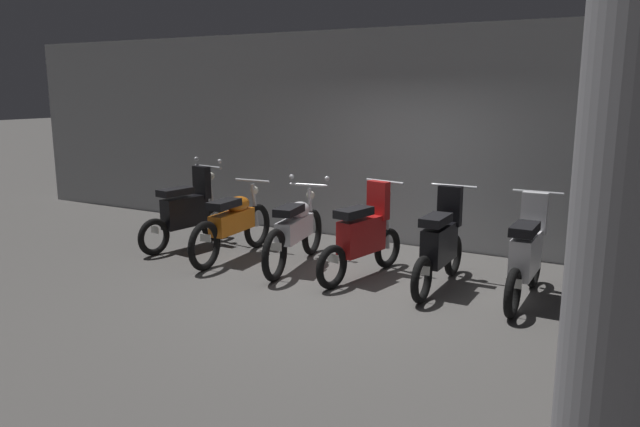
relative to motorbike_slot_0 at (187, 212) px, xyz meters
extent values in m
plane|color=#565451|center=(2.91, -0.57, -0.53)|extent=(80.00, 80.00, 0.00)
cube|color=#9EA0A3|center=(2.91, 1.85, 1.07)|extent=(16.00, 0.30, 3.19)
torus|color=black|center=(0.08, 0.53, -0.26)|extent=(0.17, 0.54, 0.53)
torus|color=black|center=(-0.09, -0.61, -0.26)|extent=(0.17, 0.54, 0.53)
cube|color=black|center=(-0.01, -0.04, 0.01)|extent=(0.33, 0.76, 0.44)
cube|color=black|center=(0.04, 0.30, 0.41)|extent=(0.29, 0.16, 0.48)
cube|color=black|center=(-0.03, -0.20, 0.33)|extent=(0.31, 0.55, 0.10)
cylinder|color=#B7BABF|center=(0.06, 0.44, 0.63)|extent=(0.56, 0.12, 0.04)
sphere|color=#B7BABF|center=(-0.19, 0.48, 0.73)|extent=(0.07, 0.07, 0.07)
sphere|color=#B7BABF|center=(0.32, 0.40, 0.73)|extent=(0.07, 0.07, 0.07)
cylinder|color=#B7BABF|center=(0.07, 0.48, 0.16)|extent=(0.08, 0.15, 0.85)
sphere|color=silver|center=(0.07, 0.48, 0.48)|extent=(0.12, 0.12, 0.12)
cube|color=white|center=(-0.09, -0.59, -0.16)|extent=(0.16, 0.04, 0.10)
torus|color=black|center=(0.92, 0.47, -0.20)|extent=(0.13, 0.65, 0.65)
torus|color=black|center=(1.01, -0.83, -0.20)|extent=(0.13, 0.65, 0.65)
cube|color=orange|center=(0.97, -0.18, -0.01)|extent=(0.27, 0.84, 0.28)
ellipsoid|color=orange|center=(0.96, -0.03, 0.21)|extent=(0.29, 0.46, 0.22)
cube|color=black|center=(0.98, -0.36, 0.27)|extent=(0.27, 0.53, 0.10)
cylinder|color=#B7BABF|center=(0.93, 0.36, 0.49)|extent=(0.56, 0.07, 0.04)
cylinder|color=#B7BABF|center=(0.93, 0.41, 0.12)|extent=(0.07, 0.16, 0.65)
sphere|color=silver|center=(0.93, 0.41, 0.34)|extent=(0.12, 0.12, 0.12)
cube|color=white|center=(1.00, -0.80, -0.10)|extent=(0.16, 0.02, 0.10)
torus|color=black|center=(1.83, 0.52, -0.20)|extent=(0.19, 0.66, 0.65)
torus|color=black|center=(2.04, -0.77, -0.20)|extent=(0.19, 0.66, 0.65)
cube|color=silver|center=(1.94, -0.12, -0.01)|extent=(0.35, 0.86, 0.28)
ellipsoid|color=silver|center=(1.91, 0.03, 0.21)|extent=(0.33, 0.48, 0.22)
cube|color=black|center=(1.97, -0.30, 0.27)|extent=(0.32, 0.55, 0.10)
cylinder|color=#B7BABF|center=(1.85, 0.41, 0.49)|extent=(0.56, 0.13, 0.04)
sphere|color=#B7BABF|center=(1.59, 0.37, 0.59)|extent=(0.07, 0.07, 0.07)
sphere|color=#B7BABF|center=(2.10, 0.46, 0.59)|extent=(0.07, 0.07, 0.07)
cylinder|color=#B7BABF|center=(1.84, 0.47, 0.12)|extent=(0.08, 0.17, 0.65)
sphere|color=silver|center=(1.84, 0.47, 0.34)|extent=(0.12, 0.12, 0.12)
cube|color=white|center=(2.04, -0.74, -0.10)|extent=(0.16, 0.04, 0.10)
torus|color=black|center=(3.02, 0.43, -0.26)|extent=(0.19, 0.54, 0.53)
torus|color=black|center=(2.80, -0.69, -0.26)|extent=(0.19, 0.54, 0.53)
cube|color=red|center=(2.91, -0.13, 0.01)|extent=(0.36, 0.76, 0.44)
cube|color=red|center=(2.98, 0.21, 0.41)|extent=(0.30, 0.17, 0.48)
cube|color=black|center=(2.88, -0.29, 0.33)|extent=(0.34, 0.56, 0.10)
cylinder|color=#B7BABF|center=(3.00, 0.34, 0.63)|extent=(0.56, 0.15, 0.04)
cylinder|color=#B7BABF|center=(3.01, 0.39, 0.16)|extent=(0.08, 0.16, 0.85)
sphere|color=silver|center=(3.01, 0.39, 0.48)|extent=(0.12, 0.12, 0.12)
cube|color=white|center=(2.80, -0.67, -0.16)|extent=(0.16, 0.04, 0.10)
torus|color=black|center=(3.88, 0.51, -0.26)|extent=(0.09, 0.53, 0.53)
torus|color=black|center=(3.88, -0.64, -0.26)|extent=(0.09, 0.53, 0.53)
cube|color=black|center=(3.88, -0.07, 0.01)|extent=(0.22, 0.74, 0.44)
cube|color=black|center=(3.88, 0.28, 0.41)|extent=(0.28, 0.12, 0.48)
cube|color=black|center=(3.88, -0.23, 0.33)|extent=(0.24, 0.52, 0.10)
cylinder|color=#B7BABF|center=(3.88, 0.42, 0.63)|extent=(0.56, 0.04, 0.04)
cylinder|color=#B7BABF|center=(3.88, 0.46, 0.16)|extent=(0.06, 0.15, 0.85)
sphere|color=silver|center=(3.88, 0.46, 0.48)|extent=(0.12, 0.12, 0.12)
cube|color=white|center=(3.88, -0.62, -0.16)|extent=(0.16, 0.01, 0.10)
torus|color=black|center=(4.85, 0.53, -0.26)|extent=(0.09, 0.53, 0.53)
torus|color=black|center=(4.85, -0.62, -0.26)|extent=(0.09, 0.53, 0.53)
cube|color=silver|center=(4.85, -0.04, 0.01)|extent=(0.22, 0.74, 0.44)
cube|color=silver|center=(4.85, 0.30, 0.41)|extent=(0.28, 0.12, 0.48)
cube|color=black|center=(4.85, -0.21, 0.33)|extent=(0.24, 0.52, 0.10)
cylinder|color=#B7BABF|center=(4.85, 0.44, 0.63)|extent=(0.56, 0.04, 0.04)
cylinder|color=#B7BABF|center=(4.85, 0.48, 0.16)|extent=(0.06, 0.15, 0.85)
sphere|color=silver|center=(4.85, 0.48, 0.48)|extent=(0.12, 0.12, 0.12)
cube|color=white|center=(4.85, -0.60, -0.16)|extent=(0.16, 0.01, 0.10)
torus|color=black|center=(5.85, 0.41, -0.20)|extent=(0.12, 0.65, 0.65)
torus|color=black|center=(5.79, -0.89, -0.20)|extent=(0.12, 0.65, 0.65)
cube|color=black|center=(5.82, -0.24, -0.01)|extent=(0.26, 0.84, 0.28)
ellipsoid|color=black|center=(5.83, -0.08, 0.21)|extent=(0.28, 0.45, 0.22)
cube|color=black|center=(5.81, -0.42, 0.27)|extent=(0.27, 0.53, 0.10)
cylinder|color=#B7BABF|center=(5.85, 0.30, 0.49)|extent=(0.56, 0.06, 0.04)
cylinder|color=#B7BABF|center=(5.85, 0.36, 0.12)|extent=(0.06, 0.16, 0.65)
sphere|color=silver|center=(5.85, 0.36, 0.34)|extent=(0.12, 0.12, 0.12)
cube|color=white|center=(5.79, -0.86, -0.10)|extent=(0.16, 0.02, 0.10)
sphere|color=#9EA0A8|center=(5.81, -0.42, 0.44)|extent=(0.24, 0.24, 0.24)
cylinder|color=gray|center=(5.89, -3.29, 1.07)|extent=(0.53, 0.53, 3.19)
camera|label=1|loc=(6.03, -6.78, 1.79)|focal=34.36mm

